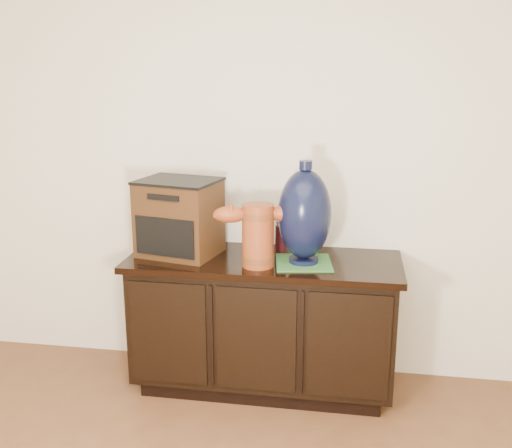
% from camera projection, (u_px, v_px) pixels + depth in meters
% --- Properties ---
extents(room, '(5.00, 5.00, 5.00)m').
position_uv_depth(room, '(52.00, 367.00, 0.94)').
color(room, brown).
rests_on(room, ground).
extents(sideboard, '(1.46, 0.56, 0.75)m').
position_uv_depth(sideboard, '(263.00, 322.00, 3.29)').
color(sideboard, black).
rests_on(sideboard, ground).
extents(terracotta_vessel, '(0.46, 0.20, 0.32)m').
position_uv_depth(terracotta_vessel, '(258.00, 232.00, 3.04)').
color(terracotta_vessel, '#A0451D').
rests_on(terracotta_vessel, sideboard).
extents(tv_radio, '(0.47, 0.41, 0.41)m').
position_uv_depth(tv_radio, '(179.00, 217.00, 3.23)').
color(tv_radio, '#3C220F').
rests_on(tv_radio, sideboard).
extents(green_mat, '(0.32, 0.32, 0.01)m').
position_uv_depth(green_mat, '(304.00, 263.00, 3.12)').
color(green_mat, '#326C30').
rests_on(green_mat, sideboard).
extents(lamp_base, '(0.31, 0.31, 0.53)m').
position_uv_depth(lamp_base, '(305.00, 215.00, 3.05)').
color(lamp_base, black).
rests_on(lamp_base, green_mat).
extents(spray_can, '(0.06, 0.06, 0.18)m').
position_uv_depth(spray_can, '(281.00, 237.00, 3.28)').
color(spray_can, '#510E19').
rests_on(spray_can, sideboard).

